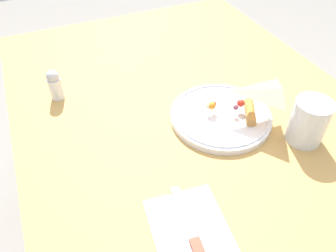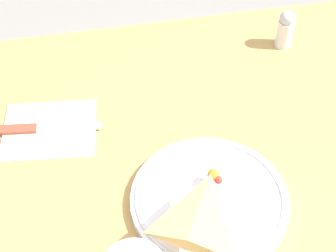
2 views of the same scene
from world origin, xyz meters
name	(u,v)px [view 1 (image 1 of 2)]	position (x,y,z in m)	size (l,w,h in m)	color
ground_plane	(180,241)	(0.00, 0.00, 0.00)	(6.00, 6.00, 0.00)	gray
dining_table	(186,130)	(0.00, 0.00, 0.66)	(1.16, 0.89, 0.76)	tan
plate_pizza	(222,115)	(-0.09, -0.05, 0.77)	(0.25, 0.25, 0.05)	white
milk_glass	(308,123)	(-0.23, -0.19, 0.81)	(0.08, 0.08, 0.11)	white
napkin_folded	(190,229)	(-0.34, 0.16, 0.76)	(0.18, 0.16, 0.00)	white
butter_knife	(191,232)	(-0.35, 0.16, 0.77)	(0.19, 0.04, 0.01)	#99422D
salt_shaker	(55,85)	(0.16, 0.31, 0.80)	(0.04, 0.04, 0.09)	white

